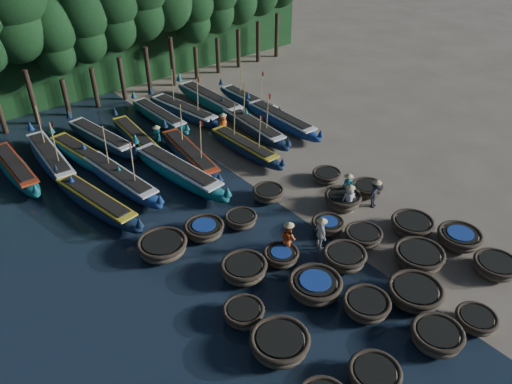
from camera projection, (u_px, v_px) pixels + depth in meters
ground at (296, 215)px, 27.04m from camera, size 120.00×120.00×0.00m
foliage_wall at (94, 26)px, 39.26m from camera, size 40.00×3.00×10.00m
coracle_1 at (374, 375)px, 18.20m from camera, size 2.22×2.22×0.75m
coracle_2 at (437, 336)px, 19.63m from camera, size 2.38×2.38×0.80m
coracle_3 at (476, 320)px, 20.46m from camera, size 1.90×1.90×0.63m
coracle_4 at (496, 266)px, 23.11m from camera, size 2.17×2.17×0.68m
coracle_5 at (280, 343)px, 19.33m from camera, size 2.40×2.40×0.84m
coracle_6 at (366, 305)px, 21.04m from camera, size 2.33×2.33×0.75m
coracle_7 at (415, 293)px, 21.58m from camera, size 2.42×2.42×0.81m
coracle_8 at (419, 256)px, 23.57m from camera, size 2.84×2.84×0.78m
coracle_9 at (459, 238)px, 24.74m from camera, size 2.58×2.58×0.76m
coracle_10 at (244, 313)px, 20.75m from camera, size 1.94×1.94×0.67m
coracle_11 at (315, 286)px, 21.90m from camera, size 2.41×2.41×0.84m
coracle_12 at (344, 258)px, 23.46m from camera, size 2.43×2.43×0.81m
coracle_13 at (363, 236)px, 24.92m from camera, size 1.93×1.93×0.69m
coracle_14 at (412, 225)px, 25.63m from camera, size 2.56×2.56×0.72m
coracle_15 at (244, 269)px, 22.81m from camera, size 2.64×2.64×0.82m
coracle_16 at (281, 256)px, 23.72m from camera, size 1.82×1.82×0.63m
coracle_17 at (328, 225)px, 25.63m from camera, size 1.81×1.81×0.69m
coracle_18 at (343, 200)px, 27.44m from camera, size 2.31×2.31×0.79m
coracle_19 at (367, 188)px, 28.52m from camera, size 2.11×2.11×0.64m
coracle_20 at (162, 246)px, 24.16m from camera, size 2.54×2.54×0.80m
coracle_21 at (204, 229)px, 25.36m from camera, size 2.26×2.26×0.70m
coracle_22 at (241, 219)px, 26.10m from camera, size 1.72×1.72×0.65m
coracle_23 at (268, 193)px, 28.02m from camera, size 2.02×2.02×0.72m
coracle_24 at (327, 176)px, 29.66m from camera, size 1.94×1.94×0.64m
long_boat_2 at (96, 202)px, 27.10m from camera, size 2.72×8.01×1.43m
long_boat_3 at (120, 179)px, 29.00m from camera, size 2.29×8.29×3.54m
long_boat_4 at (178, 171)px, 29.59m from camera, size 2.56×9.00×1.59m
long_boat_5 at (190, 155)px, 31.28m from camera, size 2.56×8.28×3.55m
long_boat_6 at (244, 147)px, 32.28m from camera, size 1.53×7.49×3.18m
long_boat_7 at (253, 127)px, 34.54m from camera, size 1.92×8.14×3.46m
long_boat_8 at (281, 120)px, 35.47m from camera, size 1.57×8.24×1.45m
long_boat_9 at (15, 168)px, 30.03m from camera, size 1.42×7.95×1.40m
long_boat_10 at (51, 158)px, 30.91m from camera, size 2.05×8.61×3.66m
long_boat_11 at (84, 156)px, 31.28m from camera, size 2.54×8.03×1.43m
long_boat_12 at (101, 138)px, 33.22m from camera, size 2.63×7.99×1.42m
long_boat_13 at (136, 137)px, 33.38m from camera, size 1.96×7.57×1.34m
long_boat_14 at (159, 116)px, 36.12m from camera, size 1.53×7.58×1.33m
long_boat_15 at (184, 111)px, 36.68m from camera, size 2.58×8.09×3.47m
long_boat_16 at (210, 100)px, 38.19m from camera, size 1.73×9.01×1.59m
long_boat_17 at (249, 101)px, 38.35m from camera, size 1.37×7.45×3.16m
fisherman_0 at (349, 198)px, 26.80m from camera, size 0.95×0.84×1.84m
fisherman_1 at (348, 186)px, 27.70m from camera, size 0.62×0.71×1.84m
fisherman_2 at (288, 238)px, 23.96m from camera, size 0.73×0.90×1.95m
fisherman_3 at (376, 194)px, 27.22m from camera, size 1.17×0.85×1.83m
fisherman_4 at (321, 233)px, 24.23m from camera, size 0.78×1.11×1.95m
fisherman_5 at (157, 137)px, 32.77m from camera, size 0.71×1.51×1.77m
fisherman_6 at (223, 124)px, 34.18m from camera, size 0.85×0.61×1.82m
tree_5 at (51, 35)px, 34.11m from camera, size 3.68×3.68×8.68m
tree_6 at (82, 19)px, 34.94m from camera, size 4.09×4.09×9.65m
tree_7 at (110, 4)px, 35.78m from camera, size 4.51×4.51×10.63m
tree_10 at (192, 8)px, 40.17m from camera, size 3.68×3.68×8.68m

